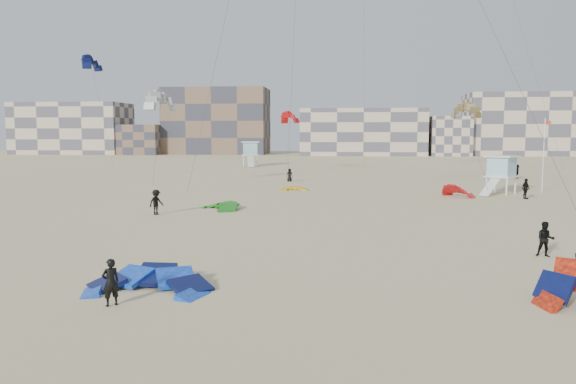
# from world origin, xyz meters

# --- Properties ---
(ground) EXTENTS (320.00, 320.00, 0.00)m
(ground) POSITION_xyz_m (0.00, 0.00, 0.00)
(ground) COLOR beige
(ground) RESTS_ON ground
(kite_ground_blue) EXTENTS (4.82, 5.08, 2.79)m
(kite_ground_blue) POSITION_xyz_m (-1.87, -0.23, 0.00)
(kite_ground_blue) COLOR blue
(kite_ground_blue) RESTS_ON ground
(kite_ground_green) EXTENTS (5.38, 5.36, 2.00)m
(kite_ground_green) POSITION_xyz_m (-4.19, 22.16, 0.00)
(kite_ground_green) COLOR #137F14
(kite_ground_green) RESTS_ON ground
(kite_ground_red_far) EXTENTS (4.66, 4.64, 3.27)m
(kite_ground_red_far) POSITION_xyz_m (15.82, 32.70, 0.00)
(kite_ground_red_far) COLOR red
(kite_ground_red_far) RESTS_ON ground
(kite_ground_yellow) EXTENTS (3.07, 3.22, 1.12)m
(kite_ground_yellow) POSITION_xyz_m (0.23, 37.20, 0.00)
(kite_ground_yellow) COLOR yellow
(kite_ground_yellow) RESTS_ON ground
(kitesurfer_main) EXTENTS (0.71, 0.69, 1.64)m
(kitesurfer_main) POSITION_xyz_m (-2.45, -2.01, 0.82)
(kitesurfer_main) COLOR black
(kitesurfer_main) RESTS_ON ground
(kitesurfer_b) EXTENTS (0.95, 0.81, 1.68)m
(kitesurfer_b) POSITION_xyz_m (14.97, 7.41, 0.84)
(kitesurfer_b) COLOR black
(kitesurfer_b) RESTS_ON ground
(kitesurfer_c) EXTENTS (1.21, 1.35, 1.81)m
(kitesurfer_c) POSITION_xyz_m (-8.04, 18.92, 0.91)
(kitesurfer_c) COLOR black
(kitesurfer_c) RESTS_ON ground
(kitesurfer_d) EXTENTS (0.71, 1.16, 1.84)m
(kitesurfer_d) POSITION_xyz_m (21.50, 31.58, 0.92)
(kitesurfer_d) COLOR black
(kitesurfer_d) RESTS_ON ground
(kitesurfer_e) EXTENTS (0.80, 0.54, 1.58)m
(kitesurfer_e) POSITION_xyz_m (-1.19, 47.22, 0.79)
(kitesurfer_e) COLOR black
(kitesurfer_e) RESTS_ON ground
(kitesurfer_f) EXTENTS (0.94, 1.78, 1.83)m
(kitesurfer_f) POSITION_xyz_m (27.52, 54.74, 0.91)
(kitesurfer_f) COLOR black
(kitesurfer_f) RESTS_ON ground
(kite_fly_grey) EXTENTS (5.35, 12.23, 9.51)m
(kite_fly_grey) POSITION_xyz_m (-14.36, 39.38, 9.07)
(kite_fly_grey) COLOR #BCBCBC
(kite_fly_grey) RESTS_ON ground
(kite_fly_olive) EXTENTS (4.17, 13.72, 8.07)m
(kite_fly_olive) POSITION_xyz_m (17.85, 40.34, 8.00)
(kite_fly_olive) COLOR brown
(kite_fly_olive) RESTS_ON ground
(kite_fly_navy) EXTENTS (5.45, 4.09, 14.87)m
(kite_fly_navy) POSITION_xyz_m (-26.09, 48.22, 14.37)
(kite_fly_navy) COLOR #0C0D48
(kite_fly_navy) RESTS_ON ground
(kite_fly_red) EXTENTS (4.99, 7.00, 8.52)m
(kite_fly_red) POSITION_xyz_m (-2.93, 64.54, 8.00)
(kite_fly_red) COLOR red
(kite_fly_red) RESTS_ON ground
(lifeguard_tower_near) EXTENTS (3.67, 5.55, 3.69)m
(lifeguard_tower_near) POSITION_xyz_m (20.46, 35.71, 1.83)
(lifeguard_tower_near) COLOR white
(lifeguard_tower_near) RESTS_ON ground
(lifeguard_tower_far) EXTENTS (3.61, 6.23, 4.33)m
(lifeguard_tower_far) POSITION_xyz_m (-11.24, 78.05, 2.14)
(lifeguard_tower_far) COLOR white
(lifeguard_tower_far) RESTS_ON ground
(flagpole) EXTENTS (0.59, 0.09, 7.30)m
(flagpole) POSITION_xyz_m (24.78, 37.13, 3.85)
(flagpole) COLOR white
(flagpole) RESTS_ON ground
(condo_west_a) EXTENTS (30.00, 15.00, 14.00)m
(condo_west_a) POSITION_xyz_m (-70.00, 130.00, 7.00)
(condo_west_a) COLOR #CBB295
(condo_west_a) RESTS_ON ground
(condo_west_b) EXTENTS (28.00, 14.00, 18.00)m
(condo_west_b) POSITION_xyz_m (-30.00, 134.00, 9.00)
(condo_west_b) COLOR brown
(condo_west_b) RESTS_ON ground
(condo_mid) EXTENTS (32.00, 16.00, 12.00)m
(condo_mid) POSITION_xyz_m (10.00, 130.00, 6.00)
(condo_mid) COLOR #CBB295
(condo_mid) RESTS_ON ground
(condo_east) EXTENTS (26.00, 14.00, 16.00)m
(condo_east) POSITION_xyz_m (50.00, 132.00, 8.00)
(condo_east) COLOR #CBB295
(condo_east) RESTS_ON ground
(condo_fill_left) EXTENTS (12.00, 10.00, 8.00)m
(condo_fill_left) POSITION_xyz_m (-50.00, 128.00, 4.00)
(condo_fill_left) COLOR brown
(condo_fill_left) RESTS_ON ground
(condo_fill_right) EXTENTS (10.00, 10.00, 10.00)m
(condo_fill_right) POSITION_xyz_m (32.00, 128.00, 5.00)
(condo_fill_right) COLOR #CBB295
(condo_fill_right) RESTS_ON ground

